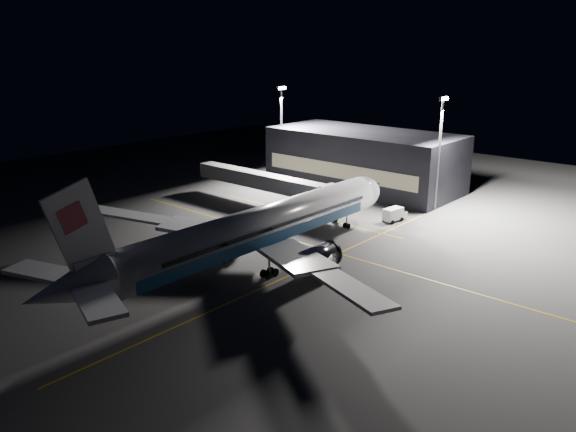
% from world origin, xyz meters
% --- Properties ---
extents(ground, '(200.00, 200.00, 0.00)m').
position_xyz_m(ground, '(0.00, 0.00, 0.00)').
color(ground, '#4C4C4F').
rests_on(ground, ground).
extents(guide_line_main, '(0.25, 80.00, 0.01)m').
position_xyz_m(guide_line_main, '(10.00, 0.00, 0.01)').
color(guide_line_main, gold).
rests_on(guide_line_main, ground).
extents(guide_line_cross, '(70.00, 0.25, 0.01)m').
position_xyz_m(guide_line_cross, '(0.00, -6.00, 0.01)').
color(guide_line_cross, gold).
rests_on(guide_line_cross, ground).
extents(guide_line_side, '(0.25, 40.00, 0.01)m').
position_xyz_m(guide_line_side, '(22.00, 10.00, 0.01)').
color(guide_line_side, gold).
rests_on(guide_line_side, ground).
extents(airliner, '(61.48, 54.22, 16.64)m').
position_xyz_m(airliner, '(-1.08, 0.00, 5.16)').
color(airliner, silver).
rests_on(airliner, ground).
extents(terminal, '(18.12, 40.00, 12.00)m').
position_xyz_m(terminal, '(45.98, 14.00, 6.00)').
color(terminal, black).
rests_on(terminal, ground).
extents(jet_bridge, '(3.60, 34.40, 6.30)m').
position_xyz_m(jet_bridge, '(22.00, 18.06, 4.58)').
color(jet_bridge, '#B2B2B7').
rests_on(jet_bridge, ground).
extents(floodlight_mast_north, '(2.40, 0.68, 20.70)m').
position_xyz_m(floodlight_mast_north, '(40.00, 31.99, 12.37)').
color(floodlight_mast_north, '#59595E').
rests_on(floodlight_mast_north, ground).
extents(floodlight_mast_south, '(2.40, 0.67, 20.70)m').
position_xyz_m(floodlight_mast_south, '(40.00, -6.01, 12.37)').
color(floodlight_mast_south, '#59595E').
rests_on(floodlight_mast_south, ground).
extents(service_truck, '(4.94, 2.55, 2.42)m').
position_xyz_m(service_truck, '(29.15, -3.95, 1.30)').
color(service_truck, white).
rests_on(service_truck, ground).
extents(baggage_tug, '(2.73, 2.28, 1.85)m').
position_xyz_m(baggage_tug, '(0.38, 12.77, 0.85)').
color(baggage_tug, black).
rests_on(baggage_tug, ground).
extents(safety_cone_a, '(0.34, 0.34, 0.51)m').
position_xyz_m(safety_cone_a, '(-1.47, 14.00, 0.26)').
color(safety_cone_a, '#FB490A').
rests_on(safety_cone_a, ground).
extents(safety_cone_b, '(0.39, 0.39, 0.59)m').
position_xyz_m(safety_cone_b, '(-3.46, 14.00, 0.30)').
color(safety_cone_b, '#FB490A').
rests_on(safety_cone_b, ground).
extents(safety_cone_c, '(0.35, 0.35, 0.53)m').
position_xyz_m(safety_cone_c, '(1.64, 11.34, 0.27)').
color(safety_cone_c, '#FB490A').
rests_on(safety_cone_c, ground).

